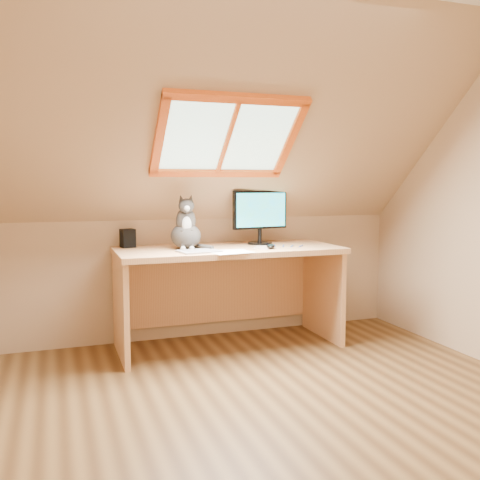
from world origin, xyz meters
name	(u,v)px	position (x,y,z in m)	size (l,w,h in m)	color
ground	(287,419)	(0.00, 0.00, 0.00)	(3.50, 3.50, 0.00)	brown
room_shell	(297,157)	(0.00, -0.09, 1.43)	(3.52, 3.52, 2.41)	tan
desk	(226,275)	(0.12, 1.45, 0.56)	(1.74, 0.76, 0.80)	tan
monitor	(260,214)	(0.43, 1.49, 1.05)	(0.48, 0.20, 0.44)	black
cat	(186,229)	(-0.22, 1.40, 0.95)	(0.26, 0.30, 0.42)	#393532
desk_speaker	(128,238)	(-0.63, 1.63, 0.87)	(0.10, 0.10, 0.15)	black
graphics_tablet	(199,251)	(-0.18, 1.17, 0.80)	(0.29, 0.21, 0.01)	#B2B2B7
mouse	(271,246)	(0.40, 1.19, 0.81)	(0.06, 0.11, 0.04)	black
papers	(238,251)	(0.11, 1.12, 0.80)	(0.33, 0.27, 0.00)	white
cables	(278,247)	(0.49, 1.26, 0.80)	(0.51, 0.26, 0.01)	silver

